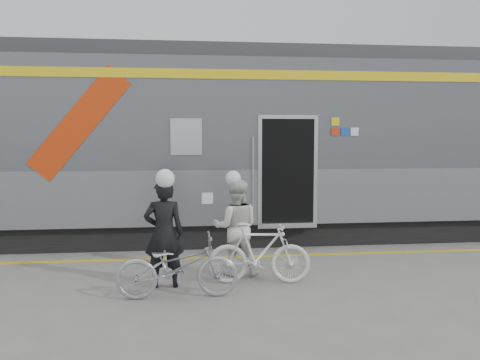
{
  "coord_description": "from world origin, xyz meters",
  "views": [
    {
      "loc": [
        -0.59,
        -7.16,
        2.29
      ],
      "look_at": [
        0.44,
        1.6,
        1.5
      ],
      "focal_mm": 38.0,
      "sensor_mm": 36.0,
      "label": 1
    }
  ],
  "objects": [
    {
      "name": "helmet_man",
      "position": [
        -0.85,
        0.41,
        1.77
      ],
      "size": [
        0.28,
        0.28,
        0.28
      ],
      "primitive_type": "sphere",
      "color": "white",
      "rests_on": "man"
    },
    {
      "name": "train",
      "position": [
        -0.67,
        4.19,
        2.05
      ],
      "size": [
        24.0,
        3.17,
        4.1
      ],
      "color": "black",
      "rests_on": "ground"
    },
    {
      "name": "man",
      "position": [
        -0.85,
        0.41,
        0.81
      ],
      "size": [
        0.6,
        0.4,
        1.63
      ],
      "primitive_type": "imported",
      "rotation": [
        0.0,
        0.0,
        3.16
      ],
      "color": "black",
      "rests_on": "ground"
    },
    {
      "name": "safety_strip",
      "position": [
        0.0,
        2.15,
        0.0
      ],
      "size": [
        24.0,
        0.12,
        0.01
      ],
      "primitive_type": "cube",
      "color": "yellow",
      "rests_on": "ground"
    },
    {
      "name": "woman",
      "position": [
        0.3,
        0.96,
        0.78
      ],
      "size": [
        0.82,
        0.67,
        1.57
      ],
      "primitive_type": "imported",
      "rotation": [
        0.0,
        0.0,
        3.04
      ],
      "color": "silver",
      "rests_on": "ground"
    },
    {
      "name": "bicycle_left",
      "position": [
        -0.65,
        -0.14,
        0.45
      ],
      "size": [
        1.72,
        0.62,
        0.9
      ],
      "primitive_type": "imported",
      "rotation": [
        0.0,
        0.0,
        1.59
      ],
      "color": "#A1A2A8",
      "rests_on": "ground"
    },
    {
      "name": "helmet_woman",
      "position": [
        0.3,
        0.96,
        1.69
      ],
      "size": [
        0.25,
        0.25,
        0.25
      ],
      "primitive_type": "sphere",
      "color": "white",
      "rests_on": "woman"
    },
    {
      "name": "bicycle_right",
      "position": [
        0.6,
        0.41,
        0.47
      ],
      "size": [
        1.62,
        0.61,
        0.95
      ],
      "primitive_type": "imported",
      "rotation": [
        0.0,
        0.0,
        1.47
      ],
      "color": "silver",
      "rests_on": "ground"
    },
    {
      "name": "ground",
      "position": [
        0.0,
        0.0,
        0.0
      ],
      "size": [
        90.0,
        90.0,
        0.0
      ],
      "primitive_type": "plane",
      "color": "slate",
      "rests_on": "ground"
    }
  ]
}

